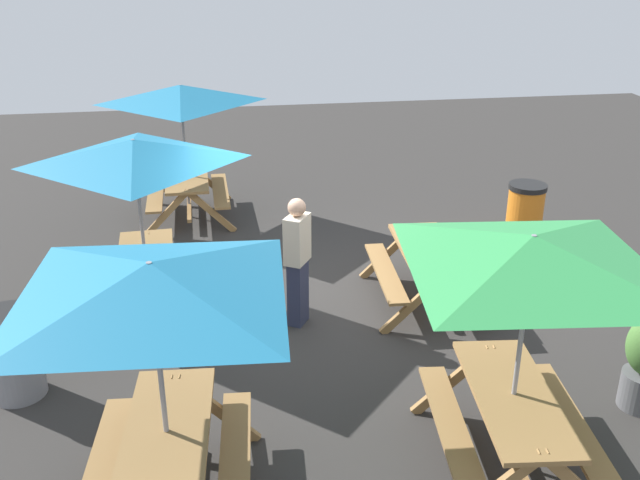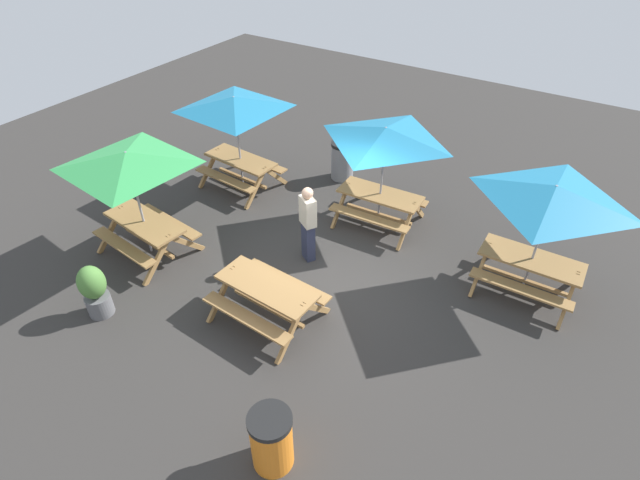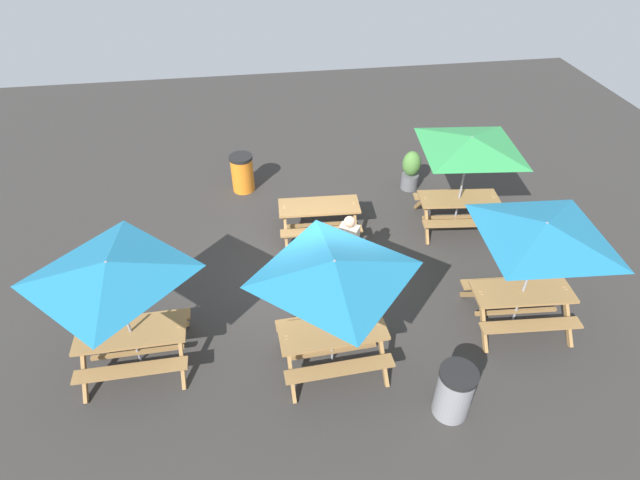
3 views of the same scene
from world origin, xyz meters
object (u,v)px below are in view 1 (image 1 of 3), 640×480
(picnic_table_1, at_px, (181,104))
(picnic_table_4, at_px, (135,164))
(trash_bin_orange, at_px, (525,214))
(picnic_table_2, at_px, (427,263))
(person_standing, at_px, (297,259))
(picnic_table_0, at_px, (153,299))
(trash_bin_gray, at_px, (13,354))
(picnic_table_3, at_px, (530,270))

(picnic_table_1, height_order, picnic_table_4, same)
(picnic_table_4, xyz_separation_m, trash_bin_orange, (1.36, -5.74, -1.49))
(picnic_table_2, height_order, person_standing, person_standing)
(picnic_table_4, height_order, person_standing, picnic_table_4)
(trash_bin_orange, bearing_deg, picnic_table_0, 132.74)
(picnic_table_2, height_order, picnic_table_4, picnic_table_4)
(picnic_table_4, bearing_deg, picnic_table_2, -97.72)
(picnic_table_2, distance_m, trash_bin_gray, 5.09)
(picnic_table_3, distance_m, trash_bin_gray, 5.28)
(picnic_table_0, xyz_separation_m, person_standing, (2.94, -1.47, -1.10))
(picnic_table_4, bearing_deg, picnic_table_3, -138.32)
(picnic_table_3, bearing_deg, trash_bin_gray, 74.99)
(picnic_table_1, xyz_separation_m, person_standing, (-3.95, -1.40, -1.10))
(picnic_table_2, xyz_separation_m, trash_bin_orange, (1.67, -2.10, -0.07))
(picnic_table_1, xyz_separation_m, trash_bin_orange, (-1.96, -5.26, -1.49))
(picnic_table_3, relative_size, trash_bin_orange, 2.87)
(picnic_table_4, bearing_deg, trash_bin_orange, -79.54)
(picnic_table_0, distance_m, person_standing, 3.46)
(trash_bin_gray, bearing_deg, picnic_table_2, -74.31)
(picnic_table_3, height_order, trash_bin_gray, picnic_table_3)
(trash_bin_gray, distance_m, person_standing, 3.34)
(person_standing, bearing_deg, picnic_table_2, 131.19)
(picnic_table_1, height_order, trash_bin_orange, picnic_table_1)
(picnic_table_3, relative_size, trash_bin_gray, 2.87)
(picnic_table_2, bearing_deg, picnic_table_4, 88.01)
(picnic_table_2, relative_size, picnic_table_4, 0.80)
(picnic_table_3, height_order, person_standing, picnic_table_3)
(trash_bin_gray, bearing_deg, picnic_table_1, -19.15)
(picnic_table_4, height_order, trash_bin_gray, picnic_table_4)
(picnic_table_0, bearing_deg, picnic_table_2, -40.75)
(picnic_table_2, xyz_separation_m, person_standing, (-0.32, 1.76, 0.32))
(picnic_table_4, relative_size, trash_bin_gray, 2.38)
(trash_bin_gray, xyz_separation_m, person_standing, (1.06, -3.14, 0.39))
(trash_bin_gray, height_order, trash_bin_orange, same)
(picnic_table_1, relative_size, person_standing, 1.40)
(picnic_table_0, distance_m, trash_bin_gray, 2.93)
(picnic_table_1, height_order, picnic_table_2, picnic_table_1)
(picnic_table_4, xyz_separation_m, person_standing, (-0.63, -1.88, -1.10))
(picnic_table_4, relative_size, trash_bin_orange, 2.38)
(trash_bin_orange, distance_m, person_standing, 4.36)
(picnic_table_2, distance_m, picnic_table_3, 3.51)
(picnic_table_2, bearing_deg, picnic_table_3, 179.71)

